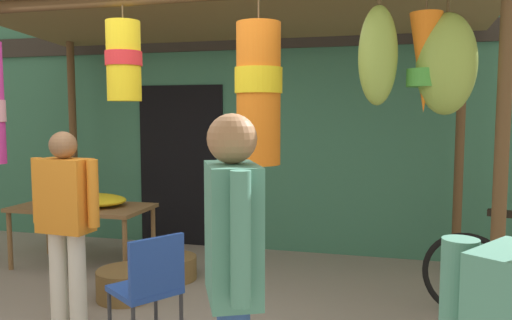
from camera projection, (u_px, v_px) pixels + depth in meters
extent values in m
cube|color=#387056|center=(242.00, 82.00, 6.05)|extent=(10.78, 0.25, 4.07)
cube|color=#2D2823|center=(238.00, 39.00, 5.86)|extent=(9.70, 0.04, 0.24)
cube|color=black|center=(181.00, 166.00, 6.20)|extent=(1.10, 0.03, 2.00)
cylinder|color=brown|center=(501.00, 174.00, 3.23)|extent=(0.09, 0.09, 2.52)
cylinder|color=brown|center=(74.00, 145.00, 6.11)|extent=(0.09, 0.09, 2.52)
cylinder|color=brown|center=(459.00, 152.00, 5.00)|extent=(0.09, 0.09, 2.52)
cylinder|color=brown|center=(247.00, 20.00, 5.42)|extent=(4.65, 0.10, 0.10)
cube|color=olive|center=(220.00, 5.00, 4.54)|extent=(4.95, 2.34, 0.28)
cylinder|color=brown|center=(123.00, 13.00, 3.77)|extent=(0.01, 0.01, 0.11)
cylinder|color=yellow|center=(124.00, 61.00, 3.80)|extent=(0.26, 0.26, 0.61)
cylinder|color=red|center=(124.00, 59.00, 3.80)|extent=(0.28, 0.28, 0.11)
cylinder|color=brown|center=(259.00, 10.00, 3.51)|extent=(0.01, 0.01, 0.17)
cylinder|color=orange|center=(258.00, 94.00, 3.57)|extent=(0.32, 0.32, 1.02)
cylinder|color=yellow|center=(258.00, 80.00, 3.56)|extent=(0.34, 0.34, 0.18)
cylinder|color=brown|center=(427.00, 2.00, 3.30)|extent=(0.01, 0.01, 0.15)
cone|color=orange|center=(425.00, 63.00, 3.34)|extent=(0.22, 0.22, 0.67)
cylinder|color=green|center=(424.00, 78.00, 3.35)|extent=(0.24, 0.24, 0.12)
cylinder|color=#4C3D23|center=(449.00, 1.00, 3.29)|extent=(0.02, 0.02, 0.15)
ellipsoid|color=#89A842|center=(446.00, 64.00, 3.32)|extent=(0.39, 0.34, 0.68)
ellipsoid|color=#89A842|center=(378.00, 56.00, 3.36)|extent=(0.26, 0.22, 0.67)
cube|color=brown|center=(82.00, 208.00, 5.33)|extent=(1.45, 0.72, 0.04)
cylinder|color=brown|center=(10.00, 241.00, 5.23)|extent=(0.05, 0.05, 0.62)
cylinder|color=brown|center=(125.00, 249.00, 4.89)|extent=(0.05, 0.05, 0.62)
cylinder|color=brown|center=(48.00, 228.00, 5.83)|extent=(0.05, 0.05, 0.62)
cylinder|color=brown|center=(153.00, 235.00, 5.49)|extent=(0.05, 0.05, 0.62)
ellipsoid|color=yellow|center=(91.00, 200.00, 5.32)|extent=(0.79, 0.55, 0.13)
ellipsoid|color=green|center=(98.00, 201.00, 5.23)|extent=(0.36, 0.28, 0.09)
cube|color=#2347A8|center=(145.00, 289.00, 3.42)|extent=(0.56, 0.56, 0.04)
cube|color=#2347A8|center=(157.00, 267.00, 3.27)|extent=(0.26, 0.35, 0.40)
cylinder|color=#333338|center=(155.00, 306.00, 3.70)|extent=(0.03, 0.03, 0.44)
cylinder|color=#333338|center=(110.00, 319.00, 3.46)|extent=(0.03, 0.03, 0.44)
cylinder|color=brown|center=(172.00, 268.00, 4.95)|extent=(0.49, 0.49, 0.23)
cylinder|color=brown|center=(126.00, 284.00, 4.43)|extent=(0.52, 0.52, 0.26)
torus|color=black|center=(467.00, 275.00, 4.05)|extent=(0.69, 0.25, 0.71)
cylinder|color=maroon|center=(501.00, 233.00, 3.89)|extent=(0.03, 0.03, 0.30)
cube|color=black|center=(501.00, 213.00, 3.88)|extent=(0.21, 0.13, 0.05)
cube|color=#4C8E7A|center=(232.00, 232.00, 2.22)|extent=(0.37, 0.46, 0.61)
cylinder|color=#4C8E7A|center=(226.00, 214.00, 2.47)|extent=(0.08, 0.08, 0.55)
cylinder|color=#4C8E7A|center=(241.00, 239.00, 1.97)|extent=(0.08, 0.08, 0.55)
sphere|color=#9E704C|center=(232.00, 139.00, 2.18)|extent=(0.22, 0.22, 0.22)
cylinder|color=silver|center=(58.00, 278.00, 3.85)|extent=(0.13, 0.13, 0.75)
cylinder|color=silver|center=(78.00, 281.00, 3.79)|extent=(0.13, 0.13, 0.75)
cube|color=orange|center=(65.00, 195.00, 3.76)|extent=(0.42, 0.25, 0.56)
cylinder|color=orange|center=(38.00, 190.00, 3.84)|extent=(0.08, 0.08, 0.51)
cylinder|color=orange|center=(93.00, 194.00, 3.67)|extent=(0.08, 0.08, 0.51)
sphere|color=#896042|center=(63.00, 145.00, 3.72)|extent=(0.21, 0.21, 0.21)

